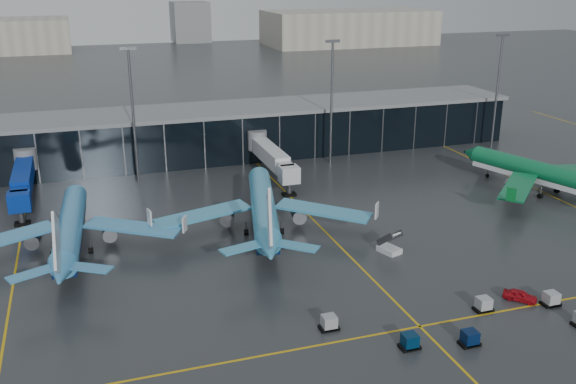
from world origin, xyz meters
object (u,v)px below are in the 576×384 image
object	(u,v)px
airliner_arkefly	(69,213)
mobile_airstair	(389,247)
airliner_klm_near	(263,192)
service_van_red	(520,296)
airliner_aer_lingus	(543,161)
baggage_carts	(473,321)

from	to	relation	value
airliner_arkefly	mobile_airstair	bearing A→B (deg)	-15.39
airliner_klm_near	service_van_red	bearing A→B (deg)	-40.16
airliner_arkefly	service_van_red	xyz separation A→B (m)	(52.19, -33.24, -5.14)
airliner_aer_lingus	service_van_red	distance (m)	44.61
airliner_klm_near	airliner_aer_lingus	distance (m)	53.01
airliner_klm_near	service_van_red	world-z (taller)	airliner_klm_near
baggage_carts	airliner_klm_near	bearing A→B (deg)	112.34
airliner_klm_near	mobile_airstair	xyz separation A→B (m)	(14.84, -14.06, -5.38)
airliner_klm_near	airliner_aer_lingus	size ratio (longest dim) A/B	1.02
mobile_airstair	airliner_arkefly	bearing A→B (deg)	141.43
airliner_arkefly	service_van_red	size ratio (longest dim) A/B	9.34
mobile_airstair	service_van_red	world-z (taller)	mobile_airstair
service_van_red	mobile_airstair	bearing A→B (deg)	72.27
airliner_arkefly	airliner_aer_lingus	distance (m)	81.57
airliner_aer_lingus	airliner_arkefly	bearing A→B (deg)	161.68
airliner_klm_near	airliner_arkefly	bearing A→B (deg)	-168.99
airliner_arkefly	airliner_aer_lingus	world-z (taller)	airliner_aer_lingus
airliner_klm_near	mobile_airstair	distance (m)	21.14
airliner_arkefly	airliner_aer_lingus	bearing A→B (deg)	3.93
airliner_aer_lingus	mobile_airstair	world-z (taller)	airliner_aer_lingus
airliner_klm_near	airliner_aer_lingus	world-z (taller)	airliner_klm_near
airliner_arkefly	baggage_carts	xyz separation A→B (m)	(43.15, -36.68, -5.07)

